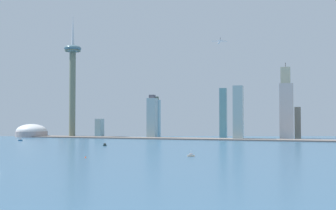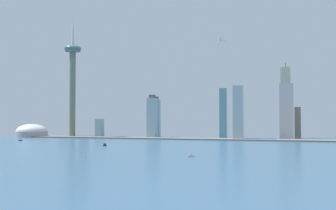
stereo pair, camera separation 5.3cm
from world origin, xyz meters
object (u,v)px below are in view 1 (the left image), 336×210
Objects in this scene: channel_buoy_0 at (86,157)px; airplane at (219,42)px; skyscraper_6 at (286,111)px; boat_1 at (20,140)px; boat_0 at (105,145)px; stadium_dome at (31,132)px; skyscraper_2 at (152,117)px; skyscraper_8 at (156,118)px; skyscraper_1 at (84,101)px; skyscraper_5 at (238,113)px; boat_2 at (191,155)px; skyscraper_0 at (100,128)px; skyscraper_3 at (223,113)px; skyscraper_7 at (65,124)px; observation_tower at (73,72)px; skyscraper_4 at (298,123)px; skyscraper_9 at (286,103)px.

airplane is (73.20, 454.39, 205.69)m from channel_buoy_0.
skyscraper_6 is 11.20× the size of boat_1.
boat_0 is at bearing 151.91° from boat_1.
stadium_dome is 295.15m from skyscraper_2.
skyscraper_2 is 285.87m from skyscraper_6.
skyscraper_1 is at bearing 171.08° from skyscraper_8.
stadium_dome is 296.65m from skyscraper_8.
skyscraper_6 is at bearing 26.35° from skyscraper_5.
stadium_dome is 0.67× the size of skyscraper_5.
skyscraper_0 is at bearing -71.94° from boat_2.
skyscraper_3 is 1.87× the size of skyscraper_7.
skyscraper_5 is (482.73, 6.05, 43.65)m from stadium_dome.
skyscraper_2 is 6.29× the size of boat_0.
stadium_dome is 0.67× the size of skyscraper_3.
airplane is (138.88, 267.28, 205.22)m from boat_0.
observation_tower is at bearing -177.97° from skyscraper_2.
observation_tower is 147.97× the size of channel_buoy_0.
skyscraper_4 reaches higher than stadium_dome.
boat_0 is at bearing -62.49° from skyscraper_0.
skyscraper_4 is at bearing -0.73° from skyscraper_1.
boat_2 reaches higher than boat_0.
skyscraper_5 is at bearing 0.72° from stadium_dome.
skyscraper_0 reaches higher than boat_2.
airplane is (295.69, -33.74, 185.65)m from skyscraper_0.
channel_buoy_0 is at bearing -61.51° from skyscraper_1.
skyscraper_4 is 0.73× the size of skyscraper_8.
skyscraper_7 is (-244.03, 44.99, -16.09)m from skyscraper_2.
skyscraper_1 reaches higher than skyscraper_9.
observation_tower is 4.94× the size of skyscraper_7.
skyscraper_6 is (576.32, 52.40, 46.72)m from stadium_dome.
skyscraper_5 is 1.88× the size of skyscraper_7.
stadium_dome is 484.74m from skyscraper_5.
skyscraper_8 is (-286.77, 3.03, -13.73)m from skyscraper_6.
skyscraper_3 is at bearing -1.15° from skyscraper_0.
boat_1 is (-5.52, -242.79, -85.59)m from skyscraper_1.
skyscraper_9 is 561.36m from boat_1.
skyscraper_2 is 1.63× the size of skyscraper_7.
skyscraper_3 is at bearing 1.40° from skyscraper_8.
skyscraper_5 is 10.61× the size of boat_1.
skyscraper_3 is (353.17, -27.54, -32.78)m from skyscraper_1.
stadium_dome is at bearing -169.32° from skyscraper_9.
skyscraper_3 is 56.05× the size of channel_buoy_0.
airplane is at bearing 4.09° from stadium_dome.
skyscraper_8 reaches higher than boat_2.
skyscraper_8 is 2.76× the size of airplane.
skyscraper_2 is at bearing -162.98° from skyscraper_9.
skyscraper_6 is at bearing -2.92° from skyscraper_3.
airplane is at bearing 3.63° from skyscraper_2.
observation_tower reaches higher than boat_2.
skyscraper_1 is at bearing -177.44° from skyscraper_9.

